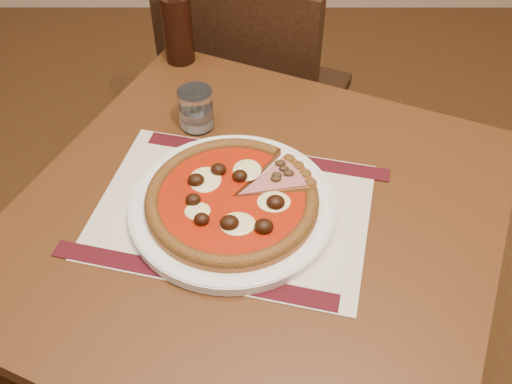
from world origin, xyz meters
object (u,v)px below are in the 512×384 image
(table, at_px, (256,249))
(pizza, at_px, (232,198))
(chair_far, at_px, (252,95))
(bottle, at_px, (177,25))
(plate, at_px, (232,206))
(water_glass, at_px, (196,109))

(table, bearing_deg, pizza, 173.86)
(chair_far, relative_size, pizza, 3.06)
(chair_far, xyz_separation_m, pizza, (-0.03, -0.65, 0.27))
(pizza, bearing_deg, bottle, 105.71)
(plate, height_order, bottle, bottle)
(pizza, distance_m, water_glass, 0.24)
(plate, height_order, pizza, pizza)
(bottle, bearing_deg, pizza, -74.29)
(chair_far, relative_size, plate, 2.55)
(table, relative_size, pizza, 3.60)
(bottle, bearing_deg, chair_far, 48.75)
(plate, relative_size, bottle, 1.59)
(chair_far, relative_size, bottle, 4.05)
(plate, distance_m, bottle, 0.49)
(pizza, distance_m, bottle, 0.48)
(chair_far, bearing_deg, water_glass, 98.73)
(water_glass, bearing_deg, plate, -71.54)
(table, distance_m, pizza, 0.14)
(plate, xyz_separation_m, bottle, (-0.13, 0.46, 0.08))
(table, height_order, plate, plate)
(chair_far, relative_size, water_glass, 10.89)
(plate, bearing_deg, pizza, -146.87)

